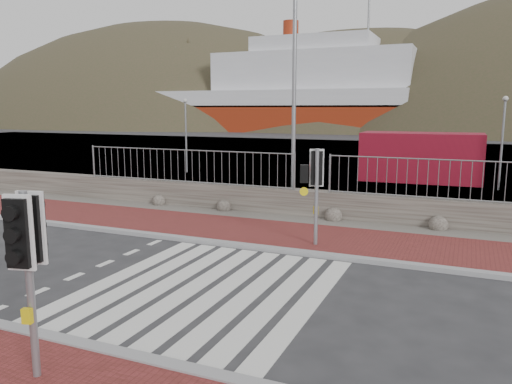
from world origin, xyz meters
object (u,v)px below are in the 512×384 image
at_px(ferry, 274,97).
at_px(traffic_signal_far, 315,176).
at_px(traffic_signal_near, 27,247).
at_px(shipping_container, 421,157).
at_px(streetlight, 298,78).

distance_m(ferry, traffic_signal_far, 69.19).
bearing_deg(ferry, traffic_signal_near, -71.37).
bearing_deg(traffic_signal_far, shipping_container, -116.57).
relative_size(traffic_signal_near, streetlight, 0.31).
bearing_deg(traffic_signal_near, ferry, 94.49).
bearing_deg(streetlight, traffic_signal_far, -63.90).
bearing_deg(traffic_signal_far, streetlight, -86.59).
distance_m(traffic_signal_near, streetlight, 12.35).
bearing_deg(traffic_signal_far, traffic_signal_near, 58.00).
bearing_deg(streetlight, traffic_signal_near, -86.16).
relative_size(traffic_signal_near, traffic_signal_far, 1.00).
bearing_deg(shipping_container, traffic_signal_far, -97.21).
bearing_deg(shipping_container, ferry, 116.93).
xyz_separation_m(traffic_signal_far, shipping_container, (1.40, 13.73, -0.67)).
bearing_deg(shipping_container, streetlight, -110.89).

